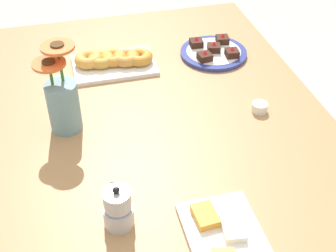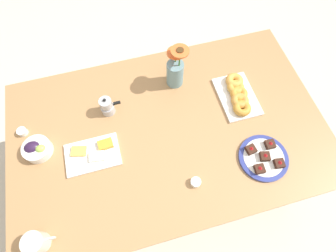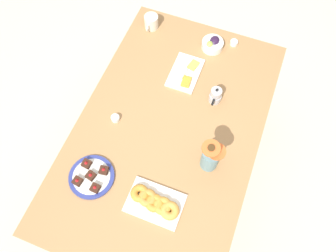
{
  "view_description": "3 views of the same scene",
  "coord_description": "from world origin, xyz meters",
  "px_view_note": "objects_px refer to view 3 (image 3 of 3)",
  "views": [
    {
      "loc": [
        -0.98,
        0.25,
        1.6
      ],
      "look_at": [
        0.0,
        0.0,
        0.78
      ],
      "focal_mm": 50.0,
      "sensor_mm": 36.0,
      "label": 1
    },
    {
      "loc": [
        -0.15,
        -0.55,
        1.95
      ],
      "look_at": [
        0.0,
        0.0,
        0.78
      ],
      "focal_mm": 28.0,
      "sensor_mm": 36.0,
      "label": 2
    },
    {
      "loc": [
        0.73,
        0.28,
        2.39
      ],
      "look_at": [
        0.0,
        0.0,
        0.78
      ],
      "focal_mm": 35.0,
      "sensor_mm": 36.0,
      "label": 3
    }
  ],
  "objects_px": {
    "grape_bowl": "(213,44)",
    "moka_pot": "(215,96)",
    "croissant_platter": "(155,202)",
    "jam_cup_honey": "(234,43)",
    "cheese_platter": "(186,73)",
    "flower_vase": "(210,158)",
    "dining_table": "(168,135)",
    "jam_cup_berry": "(115,118)",
    "coffee_mug": "(151,22)",
    "dessert_plate": "(92,177)"
  },
  "relations": [
    {
      "from": "grape_bowl",
      "to": "flower_vase",
      "type": "distance_m",
      "value": 0.79
    },
    {
      "from": "jam_cup_honey",
      "to": "cheese_platter",
      "type": "bearing_deg",
      "value": -32.87
    },
    {
      "from": "grape_bowl",
      "to": "jam_cup_honey",
      "type": "distance_m",
      "value": 0.14
    },
    {
      "from": "croissant_platter",
      "to": "moka_pot",
      "type": "height_order",
      "value": "moka_pot"
    },
    {
      "from": "cheese_platter",
      "to": "croissant_platter",
      "type": "height_order",
      "value": "croissant_platter"
    },
    {
      "from": "croissant_platter",
      "to": "jam_cup_honey",
      "type": "relative_size",
      "value": 5.91
    },
    {
      "from": "dining_table",
      "to": "moka_pot",
      "type": "relative_size",
      "value": 13.45
    },
    {
      "from": "dining_table",
      "to": "dessert_plate",
      "type": "xyz_separation_m",
      "value": [
        0.4,
        -0.27,
        0.1
      ]
    },
    {
      "from": "coffee_mug",
      "to": "jam_cup_berry",
      "type": "xyz_separation_m",
      "value": [
        0.71,
        0.07,
        -0.03
      ]
    },
    {
      "from": "flower_vase",
      "to": "cheese_platter",
      "type": "bearing_deg",
      "value": -148.44
    },
    {
      "from": "cheese_platter",
      "to": "jam_cup_honey",
      "type": "distance_m",
      "value": 0.39
    },
    {
      "from": "jam_cup_berry",
      "to": "flower_vase",
      "type": "xyz_separation_m",
      "value": [
        0.07,
        0.57,
        0.08
      ]
    },
    {
      "from": "jam_cup_honey",
      "to": "moka_pot",
      "type": "height_order",
      "value": "moka_pot"
    },
    {
      "from": "coffee_mug",
      "to": "jam_cup_berry",
      "type": "distance_m",
      "value": 0.71
    },
    {
      "from": "jam_cup_honey",
      "to": "dessert_plate",
      "type": "distance_m",
      "value": 1.2
    },
    {
      "from": "jam_cup_berry",
      "to": "flower_vase",
      "type": "relative_size",
      "value": 0.18
    },
    {
      "from": "croissant_platter",
      "to": "moka_pot",
      "type": "distance_m",
      "value": 0.69
    },
    {
      "from": "cheese_platter",
      "to": "moka_pot",
      "type": "height_order",
      "value": "moka_pot"
    },
    {
      "from": "dining_table",
      "to": "flower_vase",
      "type": "height_order",
      "value": "flower_vase"
    },
    {
      "from": "dessert_plate",
      "to": "jam_cup_berry",
      "type": "bearing_deg",
      "value": -175.57
    },
    {
      "from": "dining_table",
      "to": "grape_bowl",
      "type": "relative_size",
      "value": 11.91
    },
    {
      "from": "croissant_platter",
      "to": "moka_pot",
      "type": "xyz_separation_m",
      "value": [
        -0.68,
        0.1,
        0.02
      ]
    },
    {
      "from": "croissant_platter",
      "to": "jam_cup_honey",
      "type": "xyz_separation_m",
      "value": [
        -1.12,
        0.09,
        -0.01
      ]
    },
    {
      "from": "moka_pot",
      "to": "jam_cup_honey",
      "type": "bearing_deg",
      "value": -178.75
    },
    {
      "from": "dining_table",
      "to": "jam_cup_berry",
      "type": "relative_size",
      "value": 33.33
    },
    {
      "from": "grape_bowl",
      "to": "coffee_mug",
      "type": "bearing_deg",
      "value": -92.43
    },
    {
      "from": "jam_cup_honey",
      "to": "jam_cup_berry",
      "type": "height_order",
      "value": "same"
    },
    {
      "from": "grape_bowl",
      "to": "moka_pot",
      "type": "distance_m",
      "value": 0.39
    },
    {
      "from": "dining_table",
      "to": "dessert_plate",
      "type": "bearing_deg",
      "value": -34.08
    },
    {
      "from": "grape_bowl",
      "to": "moka_pot",
      "type": "height_order",
      "value": "moka_pot"
    },
    {
      "from": "cheese_platter",
      "to": "flower_vase",
      "type": "distance_m",
      "value": 0.59
    },
    {
      "from": "coffee_mug",
      "to": "jam_cup_honey",
      "type": "bearing_deg",
      "value": 95.58
    },
    {
      "from": "grape_bowl",
      "to": "jam_cup_berry",
      "type": "xyz_separation_m",
      "value": [
        0.69,
        -0.35,
        -0.01
      ]
    },
    {
      "from": "jam_cup_honey",
      "to": "dining_table",
      "type": "bearing_deg",
      "value": -13.98
    },
    {
      "from": "dessert_plate",
      "to": "flower_vase",
      "type": "xyz_separation_m",
      "value": [
        -0.29,
        0.54,
        0.08
      ]
    },
    {
      "from": "coffee_mug",
      "to": "jam_cup_berry",
      "type": "bearing_deg",
      "value": 5.52
    },
    {
      "from": "grape_bowl",
      "to": "croissant_platter",
      "type": "height_order",
      "value": "grape_bowl"
    },
    {
      "from": "dessert_plate",
      "to": "flower_vase",
      "type": "height_order",
      "value": "flower_vase"
    },
    {
      "from": "jam_cup_honey",
      "to": "flower_vase",
      "type": "height_order",
      "value": "flower_vase"
    },
    {
      "from": "jam_cup_berry",
      "to": "dessert_plate",
      "type": "height_order",
      "value": "dessert_plate"
    },
    {
      "from": "grape_bowl",
      "to": "jam_cup_honey",
      "type": "relative_size",
      "value": 2.8
    },
    {
      "from": "dining_table",
      "to": "moka_pot",
      "type": "xyz_separation_m",
      "value": [
        -0.27,
        0.19,
        0.13
      ]
    },
    {
      "from": "grape_bowl",
      "to": "flower_vase",
      "type": "xyz_separation_m",
      "value": [
        0.75,
        0.22,
        0.06
      ]
    },
    {
      "from": "moka_pot",
      "to": "flower_vase",
      "type": "bearing_deg",
      "value": 12.69
    },
    {
      "from": "jam_cup_berry",
      "to": "moka_pot",
      "type": "relative_size",
      "value": 0.4
    },
    {
      "from": "croissant_platter",
      "to": "cheese_platter",
      "type": "bearing_deg",
      "value": -171.3
    },
    {
      "from": "flower_vase",
      "to": "dining_table",
      "type": "bearing_deg",
      "value": -112.91
    },
    {
      "from": "jam_cup_honey",
      "to": "flower_vase",
      "type": "distance_m",
      "value": 0.83
    },
    {
      "from": "coffee_mug",
      "to": "croissant_platter",
      "type": "xyz_separation_m",
      "value": [
        1.07,
        0.45,
        -0.02
      ]
    },
    {
      "from": "grape_bowl",
      "to": "moka_pot",
      "type": "bearing_deg",
      "value": 19.58
    }
  ]
}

